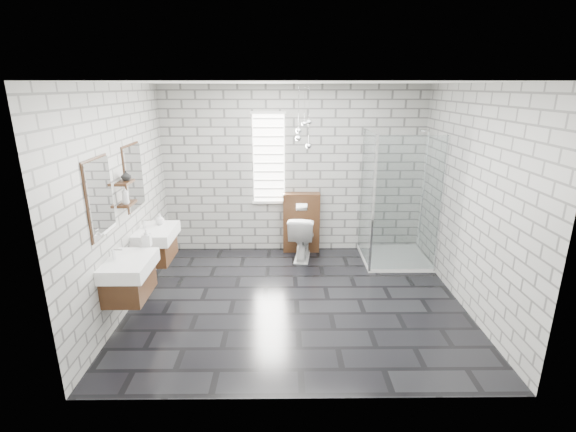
{
  "coord_description": "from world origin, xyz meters",
  "views": [
    {
      "loc": [
        -0.16,
        -4.86,
        2.67
      ],
      "look_at": [
        -0.11,
        0.35,
        1.04
      ],
      "focal_mm": 26.0,
      "sensor_mm": 36.0,
      "label": 1
    }
  ],
  "objects_px": {
    "vanity_right": "(154,235)",
    "shower_enclosure": "(392,232)",
    "toilet": "(302,237)",
    "vanity_left": "(126,267)",
    "cistern_panel": "(301,222)"
  },
  "relations": [
    {
      "from": "vanity_right",
      "to": "shower_enclosure",
      "type": "distance_m",
      "value": 3.5
    },
    {
      "from": "vanity_left",
      "to": "vanity_right",
      "type": "distance_m",
      "value": 1.04
    },
    {
      "from": "vanity_left",
      "to": "cistern_panel",
      "type": "distance_m",
      "value": 3.1
    },
    {
      "from": "toilet",
      "to": "vanity_left",
      "type": "bearing_deg",
      "value": 52.74
    },
    {
      "from": "vanity_right",
      "to": "cistern_panel",
      "type": "relative_size",
      "value": 1.57
    },
    {
      "from": "vanity_left",
      "to": "cistern_panel",
      "type": "bearing_deg",
      "value": 48.86
    },
    {
      "from": "shower_enclosure",
      "to": "vanity_left",
      "type": "bearing_deg",
      "value": -152.01
    },
    {
      "from": "toilet",
      "to": "cistern_panel",
      "type": "bearing_deg",
      "value": -82.27
    },
    {
      "from": "vanity_left",
      "to": "cistern_panel",
      "type": "relative_size",
      "value": 1.57
    },
    {
      "from": "cistern_panel",
      "to": "shower_enclosure",
      "type": "xyz_separation_m",
      "value": [
        1.37,
        -0.52,
        0.0
      ]
    },
    {
      "from": "vanity_left",
      "to": "toilet",
      "type": "distance_m",
      "value": 2.9
    },
    {
      "from": "vanity_right",
      "to": "cistern_panel",
      "type": "xyz_separation_m",
      "value": [
        2.03,
        1.29,
        -0.26
      ]
    },
    {
      "from": "cistern_panel",
      "to": "shower_enclosure",
      "type": "bearing_deg",
      "value": -20.62
    },
    {
      "from": "vanity_right",
      "to": "toilet",
      "type": "distance_m",
      "value": 2.3
    },
    {
      "from": "cistern_panel",
      "to": "shower_enclosure",
      "type": "distance_m",
      "value": 1.47
    }
  ]
}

